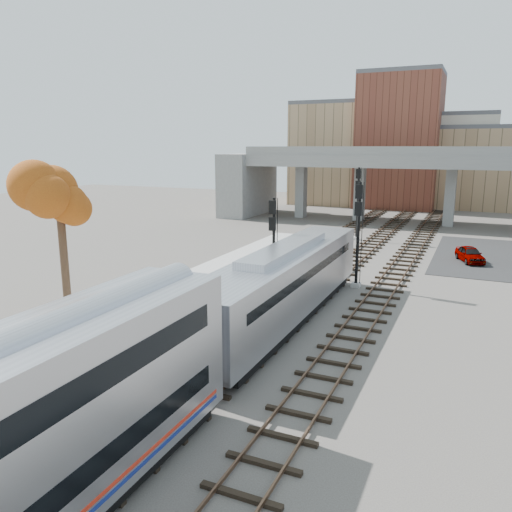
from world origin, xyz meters
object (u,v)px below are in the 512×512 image
Objects in this scene: signal_mast_mid at (358,236)px; tree at (59,199)px; locomotive at (285,282)px; signal_mast_near at (273,252)px; signal_mast_far at (357,204)px; car_a at (470,254)px.

signal_mast_mid is 0.79× the size of tree.
tree is at bearing -135.24° from signal_mast_mid.
locomotive is at bearing 22.38° from tree.
signal_mast_near is at bearing -129.00° from signal_mast_mid.
signal_mast_near is (-2.10, 3.42, 0.83)m from locomotive.
tree reaches higher than locomotive.
locomotive is 2.94× the size of signal_mast_near.
signal_mast_mid is 0.97× the size of signal_mast_far.
tree is 32.38m from car_a.
tree is (-13.21, -13.10, 3.18)m from signal_mast_mid.
locomotive is 4.98× the size of car_a.
signal_mast_far is at bearing 129.84° from car_a.
locomotive is 2.08× the size of tree.
locomotive reaches higher than car_a.
tree is 2.40× the size of car_a.
signal_mast_near is 0.87× the size of signal_mast_far.
signal_mast_near is 6.53m from signal_mast_mid.
car_a is (20.19, 24.57, -6.11)m from tree.
tree is at bearing -157.62° from locomotive.
signal_mast_mid is at bearing -76.98° from signal_mast_far.
locomotive is at bearing -85.42° from signal_mast_far.
tree is at bearing -106.46° from signal_mast_far.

